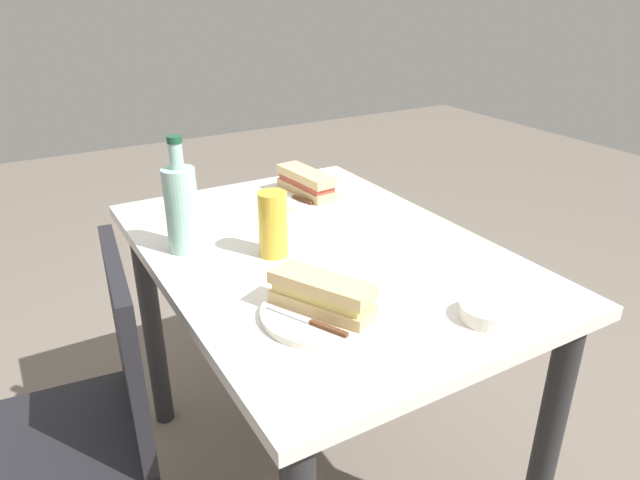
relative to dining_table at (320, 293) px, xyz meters
The scene contains 12 objects.
ground_plane 0.63m from the dining_table, ahead, with size 8.00×8.00×0.00m, color #6B6056.
dining_table is the anchor object (origin of this frame).
chair_far 0.60m from the dining_table, 90.97° to the left, with size 0.44×0.44×0.85m.
plate_near 0.37m from the dining_table, 23.50° to the right, with size 0.24×0.24×0.01m, color silver.
baguette_sandwich_near 0.39m from the dining_table, 23.50° to the right, with size 0.22×0.09×0.07m.
knife_near 0.35m from the dining_table, 16.18° to the right, with size 0.18×0.05×0.01m.
plate_far 0.34m from the dining_table, 150.33° to the left, with size 0.24×0.24×0.01m, color silver.
baguette_sandwich_far 0.35m from the dining_table, 150.33° to the left, with size 0.22×0.16×0.07m.
knife_far 0.39m from the dining_table, 147.15° to the left, with size 0.17×0.09×0.01m.
water_bottle 0.40m from the dining_table, 61.80° to the left, with size 0.08×0.08×0.28m.
beer_glass 0.23m from the dining_table, 79.20° to the left, with size 0.07×0.07×0.16m, color gold.
olive_bowl 0.47m from the dining_table, 165.02° to the right, with size 0.11×0.11×0.03m, color silver.
Camera 1 is at (-1.09, 0.63, 1.35)m, focal length 32.29 mm.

